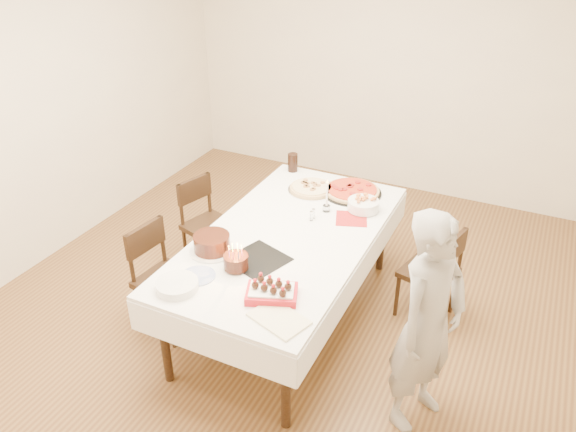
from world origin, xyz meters
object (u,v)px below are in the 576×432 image
at_px(layer_cake, 212,243).
at_px(birthday_cake, 236,257).
at_px(pasta_bowl, 363,205).
at_px(person, 428,324).
at_px(dining_table, 288,277).
at_px(strawberry_box, 272,292).
at_px(chair_left_savory, 210,226).
at_px(chair_left_dessert, 168,281).
at_px(pizza_white, 312,188).
at_px(pizza_pepperoni, 352,191).
at_px(chair_right_savory, 428,272).
at_px(cola_glass, 293,162).
at_px(taper_candle, 327,196).

height_order(layer_cake, birthday_cake, birthday_cake).
relative_size(pasta_bowl, birthday_cake, 1.50).
distance_m(person, birthday_cake, 1.26).
bearing_deg(dining_table, strawberry_box, -71.96).
bearing_deg(pasta_bowl, chair_left_savory, -169.18).
relative_size(chair_left_dessert, pizza_white, 2.14).
bearing_deg(pizza_pepperoni, chair_right_savory, -22.48).
bearing_deg(person, chair_left_savory, 90.52).
xyz_separation_m(chair_left_dessert, pizza_white, (0.62, 1.18, 0.35)).
xyz_separation_m(cola_glass, layer_cake, (0.06, -1.40, -0.02)).
bearing_deg(strawberry_box, pasta_bowl, 83.69).
bearing_deg(person, chair_left_dessert, 112.11).
distance_m(chair_right_savory, taper_candle, 0.96).
relative_size(chair_left_savory, birthday_cake, 5.04).
bearing_deg(birthday_cake, dining_table, 77.37).
xyz_separation_m(layer_cake, birthday_cake, (0.25, -0.11, 0.03)).
xyz_separation_m(pasta_bowl, cola_glass, (-0.79, 0.41, 0.03)).
relative_size(chair_left_savory, strawberry_box, 2.65).
xyz_separation_m(pizza_pepperoni, strawberry_box, (0.04, -1.50, 0.02)).
xyz_separation_m(pasta_bowl, strawberry_box, (-0.14, -1.26, -0.01)).
distance_m(taper_candle, layer_cake, 0.99).
height_order(person, layer_cake, person).
bearing_deg(pizza_pepperoni, chair_left_dessert, -126.06).
height_order(chair_left_savory, cola_glass, cola_glass).
relative_size(taper_candle, layer_cake, 0.85).
height_order(pizza_pepperoni, birthday_cake, birthday_cake).
height_order(chair_right_savory, chair_left_dessert, chair_left_dessert).
bearing_deg(strawberry_box, pizza_pepperoni, 91.40).
bearing_deg(cola_glass, pizza_white, -42.22).
distance_m(chair_left_dessert, person, 1.90).
bearing_deg(birthday_cake, pizza_white, 90.29).
relative_size(chair_left_savory, pasta_bowl, 3.37).
xyz_separation_m(dining_table, strawberry_box, (0.23, -0.69, 0.41)).
xyz_separation_m(chair_left_dessert, layer_cake, (0.37, 0.06, 0.39)).
bearing_deg(strawberry_box, chair_right_savory, 59.01).
distance_m(chair_right_savory, strawberry_box, 1.44).
relative_size(chair_left_dessert, birthday_cake, 5.21).
xyz_separation_m(chair_right_savory, chair_left_savory, (-1.84, -0.16, 0.01)).
xyz_separation_m(chair_right_savory, strawberry_box, (-0.71, -1.19, 0.40)).
bearing_deg(strawberry_box, chair_left_savory, 137.72).
height_order(taper_candle, cola_glass, taper_candle).
distance_m(cola_glass, layer_cake, 1.40).
bearing_deg(chair_left_savory, dining_table, 175.93).
relative_size(chair_left_savory, layer_cake, 2.57).
relative_size(chair_right_savory, layer_cake, 2.49).
distance_m(taper_candle, birthday_cake, 1.00).
bearing_deg(pasta_bowl, person, -54.25).
relative_size(pasta_bowl, strawberry_box, 0.79).
bearing_deg(person, chair_right_savory, 33.64).
xyz_separation_m(taper_candle, cola_glass, (-0.54, 0.54, -0.05)).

